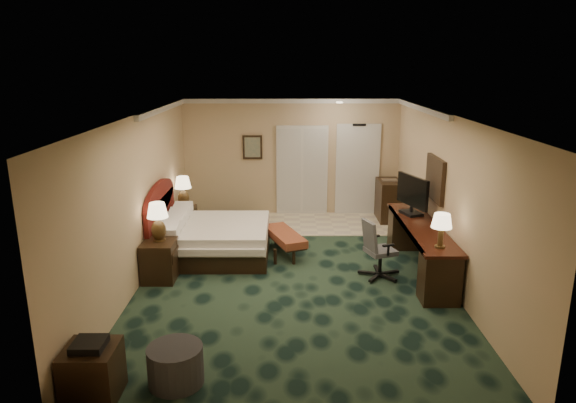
{
  "coord_description": "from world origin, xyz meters",
  "views": [
    {
      "loc": [
        -0.12,
        -8.05,
        3.5
      ],
      "look_at": [
        -0.09,
        0.6,
        1.14
      ],
      "focal_mm": 32.0,
      "sensor_mm": 36.0,
      "label": 1
    }
  ],
  "objects_px": {
    "desk_chair": "(381,248)",
    "lamp_far": "(183,192)",
    "nightstand_far": "(185,220)",
    "lamp_near": "(158,222)",
    "desk": "(420,248)",
    "tv": "(412,195)",
    "side_table": "(92,373)",
    "minibar": "(388,200)",
    "nightstand_near": "(160,261)",
    "bed": "(216,240)",
    "bed_bench": "(285,243)",
    "ottoman": "(176,365)"
  },
  "relations": [
    {
      "from": "nightstand_near",
      "to": "ottoman",
      "type": "xyz_separation_m",
      "value": [
        0.85,
        -2.86,
        -0.11
      ]
    },
    {
      "from": "ottoman",
      "to": "minibar",
      "type": "bearing_deg",
      "value": 60.03
    },
    {
      "from": "tv",
      "to": "nightstand_near",
      "type": "bearing_deg",
      "value": 173.52
    },
    {
      "from": "nightstand_near",
      "to": "bed_bench",
      "type": "distance_m",
      "value": 2.38
    },
    {
      "from": "nightstand_far",
      "to": "minibar",
      "type": "distance_m",
      "value": 4.56
    },
    {
      "from": "nightstand_near",
      "to": "tv",
      "type": "bearing_deg",
      "value": 12.99
    },
    {
      "from": "desk_chair",
      "to": "lamp_far",
      "type": "bearing_deg",
      "value": 127.34
    },
    {
      "from": "bed",
      "to": "tv",
      "type": "bearing_deg",
      "value": -1.35
    },
    {
      "from": "nightstand_far",
      "to": "ottoman",
      "type": "distance_m",
      "value": 5.42
    },
    {
      "from": "bed_bench",
      "to": "desk_chair",
      "type": "distance_m",
      "value": 1.96
    },
    {
      "from": "desk_chair",
      "to": "bed_bench",
      "type": "bearing_deg",
      "value": 126.39
    },
    {
      "from": "side_table",
      "to": "minibar",
      "type": "relative_size",
      "value": 0.65
    },
    {
      "from": "lamp_far",
      "to": "desk_chair",
      "type": "relative_size",
      "value": 0.65
    },
    {
      "from": "nightstand_far",
      "to": "nightstand_near",
      "type": "bearing_deg",
      "value": -88.88
    },
    {
      "from": "tv",
      "to": "minibar",
      "type": "height_order",
      "value": "tv"
    },
    {
      "from": "bed",
      "to": "lamp_far",
      "type": "distance_m",
      "value": 1.77
    },
    {
      "from": "minibar",
      "to": "desk_chair",
      "type": "bearing_deg",
      "value": -103.16
    },
    {
      "from": "desk",
      "to": "minibar",
      "type": "height_order",
      "value": "minibar"
    },
    {
      "from": "lamp_near",
      "to": "bed_bench",
      "type": "distance_m",
      "value": 2.47
    },
    {
      "from": "nightstand_near",
      "to": "desk_chair",
      "type": "height_order",
      "value": "desk_chair"
    },
    {
      "from": "lamp_far",
      "to": "side_table",
      "type": "distance_m",
      "value": 5.69
    },
    {
      "from": "nightstand_near",
      "to": "bed_bench",
      "type": "xyz_separation_m",
      "value": [
        2.06,
        1.18,
        -0.12
      ]
    },
    {
      "from": "nightstand_near",
      "to": "bed_bench",
      "type": "relative_size",
      "value": 0.53
    },
    {
      "from": "nightstand_near",
      "to": "lamp_near",
      "type": "relative_size",
      "value": 1.03
    },
    {
      "from": "nightstand_near",
      "to": "minibar",
      "type": "height_order",
      "value": "minibar"
    },
    {
      "from": "nightstand_far",
      "to": "desk",
      "type": "bearing_deg",
      "value": -25.8
    },
    {
      "from": "bed",
      "to": "nightstand_far",
      "type": "distance_m",
      "value": 1.62
    },
    {
      "from": "desk",
      "to": "tv",
      "type": "bearing_deg",
      "value": 91.79
    },
    {
      "from": "lamp_far",
      "to": "desk_chair",
      "type": "height_order",
      "value": "lamp_far"
    },
    {
      "from": "lamp_near",
      "to": "desk_chair",
      "type": "bearing_deg",
      "value": 0.7
    },
    {
      "from": "bed_bench",
      "to": "side_table",
      "type": "bearing_deg",
      "value": -136.85
    },
    {
      "from": "ottoman",
      "to": "side_table",
      "type": "bearing_deg",
      "value": -162.73
    },
    {
      "from": "bed",
      "to": "desk",
      "type": "relative_size",
      "value": 0.68
    },
    {
      "from": "nightstand_far",
      "to": "lamp_near",
      "type": "bearing_deg",
      "value": -88.76
    },
    {
      "from": "nightstand_far",
      "to": "desk",
      "type": "distance_m",
      "value": 4.93
    },
    {
      "from": "ottoman",
      "to": "side_table",
      "type": "distance_m",
      "value": 0.87
    },
    {
      "from": "lamp_near",
      "to": "lamp_far",
      "type": "relative_size",
      "value": 0.99
    },
    {
      "from": "nightstand_far",
      "to": "lamp_far",
      "type": "distance_m",
      "value": 0.6
    },
    {
      "from": "desk",
      "to": "side_table",
      "type": "bearing_deg",
      "value": -141.58
    },
    {
      "from": "lamp_far",
      "to": "bed_bench",
      "type": "bearing_deg",
      "value": -32.36
    },
    {
      "from": "bed_bench",
      "to": "tv",
      "type": "xyz_separation_m",
      "value": [
        2.31,
        -0.18,
        0.97
      ]
    },
    {
      "from": "bed",
      "to": "desk_chair",
      "type": "relative_size",
      "value": 1.93
    },
    {
      "from": "nightstand_far",
      "to": "bed_bench",
      "type": "relative_size",
      "value": 0.43
    },
    {
      "from": "nightstand_near",
      "to": "desk",
      "type": "bearing_deg",
      "value": 4.43
    },
    {
      "from": "bed",
      "to": "side_table",
      "type": "distance_m",
      "value": 4.28
    },
    {
      "from": "lamp_near",
      "to": "desk_chair",
      "type": "relative_size",
      "value": 0.64
    },
    {
      "from": "nightstand_near",
      "to": "desk_chair",
      "type": "relative_size",
      "value": 0.66
    },
    {
      "from": "side_table",
      "to": "minibar",
      "type": "height_order",
      "value": "minibar"
    },
    {
      "from": "bed",
      "to": "nightstand_near",
      "type": "xyz_separation_m",
      "value": [
        -0.79,
        -1.09,
        0.02
      ]
    },
    {
      "from": "lamp_far",
      "to": "ottoman",
      "type": "bearing_deg",
      "value": -80.28
    }
  ]
}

